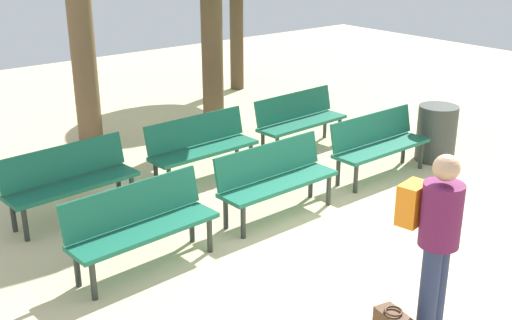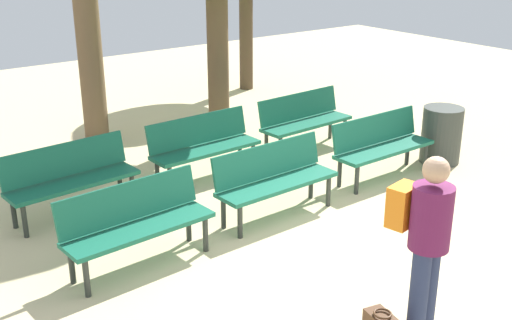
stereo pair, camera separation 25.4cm
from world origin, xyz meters
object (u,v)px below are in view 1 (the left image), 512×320
Objects in this scene: bench_r1_c1 at (201,144)px; tree_2 at (82,40)px; bench_r1_c2 at (299,118)px; bench_r1_c0 at (70,178)px; bench_r0_c0 at (141,222)px; bench_r0_c2 at (378,142)px; visitor_with_backpack at (435,234)px; trash_bin at (436,133)px; bench_r0_c1 at (275,176)px.

tree_2 reaches higher than bench_r1_c1.
tree_2 is (-2.42, 2.40, 1.15)m from bench_r1_c2.
bench_r1_c0 is 3.13m from tree_2.
bench_r0_c0 is at bearing -158.34° from bench_r1_c2.
visitor_with_backpack is at bearing -132.89° from bench_r0_c2.
bench_r0_c0 is 0.99× the size of visitor_with_backpack.
bench_r0_c2 is at bearing -142.62° from visitor_with_backpack.
tree_2 is 3.95× the size of trash_bin.
bench_r0_c2 is at bearing -24.02° from bench_r1_c0.
tree_2 reaches higher than bench_r0_c1.
bench_r0_c0 is 1.89m from bench_r0_c1.
bench_r1_c0 is 5.33m from trash_bin.
trash_bin is (5.09, -1.55, -0.08)m from bench_r1_c0.
bench_r1_c2 is (-0.06, 1.56, 0.00)m from bench_r0_c2.
tree_2 reaches higher than bench_r1_c2.
visitor_with_backpack is at bearing -102.67° from bench_r0_c1.
bench_r0_c2 is 0.99× the size of bench_r1_c2.
bench_r0_c1 is 0.49× the size of tree_2.
trash_bin is (3.65, 2.60, -0.52)m from visitor_with_backpack.
bench_r1_c2 is 2.09m from trash_bin.
bench_r1_c2 is (1.92, 0.09, 0.00)m from bench_r1_c1.
trash_bin is (3.16, -1.60, -0.08)m from bench_r1_c1.
tree_2 reaches higher than bench_r1_c0.
bench_r1_c0 and bench_r1_c1 have the same top height.
visitor_with_backpack reaches higher than bench_r1_c0.
bench_r0_c1 is at bearing -178.26° from bench_r0_c2.
tree_2 is at bearing 56.52° from bench_r1_c0.
tree_2 reaches higher than bench_r0_c0.
bench_r0_c2 is at bearing -57.87° from tree_2.
tree_2 is at bearing 132.38° from bench_r1_c2.
visitor_with_backpack reaches higher than trash_bin.
visitor_with_backpack is at bearing -122.30° from bench_r1_c2.
bench_r0_c2 is 1.56m from bench_r1_c2.
bench_r0_c0 is 3.85m from bench_r0_c2.
bench_r1_c1 is at bearing -78.54° from tree_2.
visitor_with_backpack is (1.37, -2.55, 0.43)m from bench_r0_c0.
bench_r1_c1 is at bearing 179.70° from bench_r1_c2.
bench_r1_c1 is 0.49× the size of tree_2.
bench_r0_c0 is 1.60m from bench_r1_c0.
bench_r0_c0 and bench_r1_c1 have the same top height.
tree_2 is 5.62m from trash_bin.
bench_r0_c1 is 1.92× the size of trash_bin.
visitor_with_backpack is at bearing -65.20° from bench_r0_c0.
bench_r0_c0 is 4.16m from bench_r1_c2.
bench_r1_c1 is 1.00× the size of bench_r1_c2.
bench_r0_c0 is 0.49× the size of tree_2.
bench_r1_c1 is 1.92× the size of trash_bin.
bench_r1_c2 is 3.60m from tree_2.
tree_2 is at bearing 99.51° from bench_r1_c1.
tree_2 reaches higher than visitor_with_backpack.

